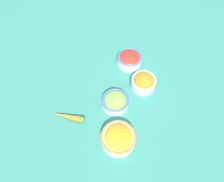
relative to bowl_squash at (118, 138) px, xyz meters
The scene contains 6 objects.
ground_plane 0.25m from the bowl_squash, 32.02° to the left, with size 3.00×3.00×0.00m, color #337F75.
bowl_squash is the anchor object (origin of this frame).
bowl_lettuce 0.18m from the bowl_squash, 29.35° to the left, with size 0.13×0.13×0.08m.
bowl_cherry_tomatoes 0.44m from the bowl_squash, 17.51° to the left, with size 0.13×0.13×0.07m.
bowl_carrots 0.32m from the bowl_squash, ahead, with size 0.12×0.12×0.08m.
loose_carrot 0.25m from the bowl_squash, 89.58° to the left, with size 0.06×0.16×0.03m.
Camera 1 is at (-0.50, -0.24, 0.95)m, focal length 35.00 mm.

